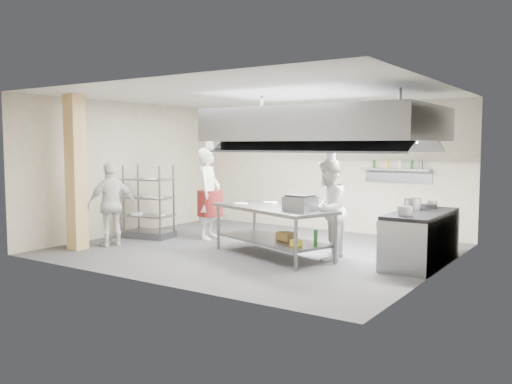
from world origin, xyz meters
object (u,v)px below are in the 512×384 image
Objects in this scene: cooking_range at (421,240)px; griddle at (300,203)px; chef_line at (327,210)px; stockpot at (413,204)px; pass_rack at (149,202)px; chef_head at (209,193)px; island at (273,231)px; chef_plating at (112,204)px.

cooking_range is 2.15m from griddle.
griddle is at bearing -44.07° from chef_line.
griddle is at bearing -141.83° from stockpot.
chef_head is at bearing 19.13° from pass_rack.
chef_line reaches higher than cooking_range.
chef_head is 3.15m from chef_line.
island is at bearing -11.32° from pass_rack.
chef_head reaches higher than pass_rack.
pass_rack reaches higher than island.
chef_plating reaches higher than island.
chef_plating is (-5.68, -1.80, 0.42)m from cooking_range.
chef_plating is at bearing -160.17° from stockpot.
griddle is (0.68, -0.21, 0.58)m from island.
stockpot is (2.25, 1.02, 0.55)m from island.
island is at bearing -87.37° from chef_line.
cooking_range is 1.66m from chef_line.
island is 1.57× the size of pass_rack.
island is at bearing -129.49° from chef_head.
chef_line is at bearing 67.80° from griddle.
stockpot is at bearing -106.11° from chef_head.
chef_head is 2.07m from chef_plating.
griddle is (4.00, -0.39, 0.24)m from pass_rack.
chef_head is at bearing 169.86° from griddle.
pass_rack is 0.94× the size of chef_plating.
chef_line is at bearing 35.00° from island.
cooking_range is (5.78, 0.66, -0.37)m from pass_rack.
cooking_range is 0.64m from stockpot.
chef_plating reaches higher than stockpot.
griddle is at bearing -149.33° from cooking_range.
island is 8.38× the size of stockpot.
chef_line is at bearing -149.22° from stockpot.
chef_plating is at bearing -162.46° from cooking_range.
cooking_range is at bearing -1.73° from pass_rack.
griddle reaches higher than stockpot.
chef_plating is at bearing -86.19° from chef_line.
cooking_range is 1.12× the size of chef_line.
chef_plating is (-1.10, -1.75, -0.14)m from chef_head.
pass_rack is at bearing -173.45° from cooking_range.
pass_rack is at bearing -171.41° from stockpot.
chef_line is (-1.48, -0.58, 0.48)m from cooking_range.
stockpot is (5.57, 0.84, 0.21)m from pass_rack.
chef_line is at bearing -158.63° from cooking_range.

